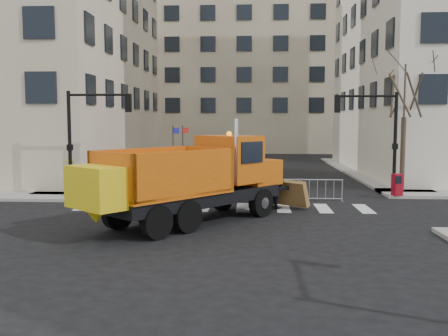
# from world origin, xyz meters

# --- Properties ---
(ground) EXTENTS (120.00, 120.00, 0.00)m
(ground) POSITION_xyz_m (0.00, 0.00, 0.00)
(ground) COLOR black
(ground) RESTS_ON ground
(sidewalk_back) EXTENTS (64.00, 5.00, 0.15)m
(sidewalk_back) POSITION_xyz_m (0.00, 8.50, 0.07)
(sidewalk_back) COLOR gray
(sidewalk_back) RESTS_ON ground
(building_far) EXTENTS (30.00, 18.00, 24.00)m
(building_far) POSITION_xyz_m (0.00, 52.00, 12.00)
(building_far) COLOR gray
(building_far) RESTS_ON ground
(traffic_light_left) EXTENTS (0.18, 0.18, 5.40)m
(traffic_light_left) POSITION_xyz_m (-8.00, 7.50, 2.70)
(traffic_light_left) COLOR black
(traffic_light_left) RESTS_ON ground
(traffic_light_right) EXTENTS (0.18, 0.18, 5.40)m
(traffic_light_right) POSITION_xyz_m (8.50, 9.50, 2.70)
(traffic_light_right) COLOR black
(traffic_light_right) RESTS_ON ground
(crowd_barriers) EXTENTS (12.60, 0.60, 1.10)m
(crowd_barriers) POSITION_xyz_m (-0.75, 7.60, 0.55)
(crowd_barriers) COLOR #9EA0A5
(crowd_barriers) RESTS_ON ground
(street_tree) EXTENTS (3.00, 3.00, 7.50)m
(street_tree) POSITION_xyz_m (9.20, 10.50, 3.75)
(street_tree) COLOR #382B21
(street_tree) RESTS_ON ground
(plow_truck) EXTENTS (8.72, 9.66, 4.00)m
(plow_truck) POSITION_xyz_m (-1.28, 1.85, 1.78)
(plow_truck) COLOR black
(plow_truck) RESTS_ON ground
(cop_a) EXTENTS (0.71, 0.64, 1.63)m
(cop_a) POSITION_xyz_m (1.35, 6.56, 0.81)
(cop_a) COLOR black
(cop_a) RESTS_ON ground
(cop_b) EXTENTS (1.13, 1.08, 1.84)m
(cop_b) POSITION_xyz_m (2.04, 5.41, 0.92)
(cop_b) COLOR black
(cop_b) RESTS_ON ground
(cop_c) EXTENTS (1.18, 1.13, 1.97)m
(cop_c) POSITION_xyz_m (1.56, 5.87, 0.98)
(cop_c) COLOR black
(cop_c) RESTS_ON ground
(worker) EXTENTS (1.35, 0.97, 1.89)m
(worker) POSITION_xyz_m (-8.58, 9.22, 1.10)
(worker) COLOR #CCD619
(worker) RESTS_ON sidewalk_back
(newspaper_box) EXTENTS (0.55, 0.52, 1.10)m
(newspaper_box) POSITION_xyz_m (8.43, 8.66, 0.70)
(newspaper_box) COLOR maroon
(newspaper_box) RESTS_ON sidewalk_back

